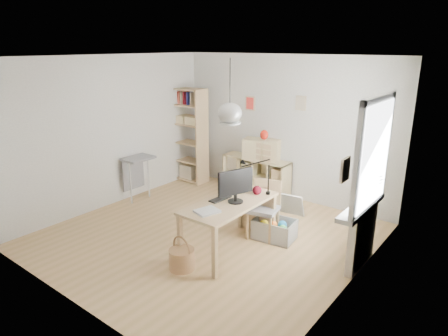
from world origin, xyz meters
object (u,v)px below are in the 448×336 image
Objects in this scene: desk at (229,208)px; drawer_chest at (262,149)px; storage_chest at (277,225)px; chair at (264,205)px; monitor at (236,184)px; cube_shelf at (256,178)px; tall_bookshelf at (188,131)px.

desk is 2.16× the size of drawer_chest.
desk is 0.95m from storage_chest.
chair is 0.84m from monitor.
cube_shelf is 0.70× the size of tall_bookshelf.
monitor is (-0.26, -0.72, 0.80)m from storage_chest.
monitor is at bearing -108.82° from chair.
chair is at bearing -24.58° from tall_bookshelf.
tall_bookshelf is at bearing 142.99° from desk.
drawer_chest reaches higher than cube_shelf.
monitor is 2.35m from drawer_chest.
storage_chest is 1.09× the size of drawer_chest.
cube_shelf is 2.66× the size of monitor.
tall_bookshelf is 3.79× the size of monitor.
cube_shelf is at bearing 10.19° from tall_bookshelf.
tall_bookshelf reaches higher than storage_chest.
storage_chest is at bearing -47.27° from cube_shelf.
storage_chest is (1.35, -1.47, -0.09)m from cube_shelf.
tall_bookshelf is at bearing 173.21° from drawer_chest.
tall_bookshelf is (-1.56, -0.28, 0.79)m from cube_shelf.
storage_chest is at bearing 89.96° from monitor.
storage_chest is at bearing -64.26° from drawer_chest.
chair is at bearing 104.16° from monitor.
cube_shelf is 1.84× the size of storage_chest.
tall_bookshelf is 2.87× the size of drawer_chest.
cube_shelf is 1.93m from chair.
drawer_chest is (0.13, -0.04, 0.62)m from cube_shelf.
cube_shelf is (-1.02, 2.23, -0.36)m from desk.
cube_shelf is at bearing 114.61° from desk.
drawer_chest is (-0.96, 2.15, -0.10)m from monitor.
drawer_chest is at bearing 112.05° from desk.
tall_bookshelf is 2.27× the size of chair.
drawer_chest is at bearing -16.95° from cube_shelf.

